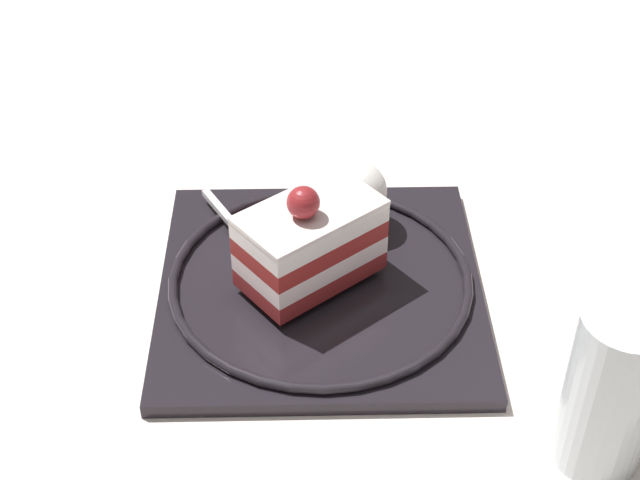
# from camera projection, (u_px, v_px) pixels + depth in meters

# --- Properties ---
(ground_plane) EXTENTS (2.40, 2.40, 0.00)m
(ground_plane) POSITION_uv_depth(u_px,v_px,m) (284.00, 296.00, 0.69)
(ground_plane) COLOR silver
(dessert_plate) EXTENTS (0.25, 0.25, 0.02)m
(dessert_plate) POSITION_uv_depth(u_px,v_px,m) (320.00, 281.00, 0.69)
(dessert_plate) COLOR black
(dessert_plate) RESTS_ON ground_plane
(cake_slice) EXTENTS (0.11, 0.10, 0.08)m
(cake_slice) POSITION_uv_depth(u_px,v_px,m) (311.00, 245.00, 0.65)
(cake_slice) COLOR maroon
(cake_slice) RESTS_ON dessert_plate
(whipped_cream_dollop) EXTENTS (0.05, 0.05, 0.05)m
(whipped_cream_dollop) POSITION_uv_depth(u_px,v_px,m) (357.00, 192.00, 0.72)
(whipped_cream_dollop) COLOR white
(whipped_cream_dollop) RESTS_ON dessert_plate
(fork) EXTENTS (0.06, 0.11, 0.00)m
(fork) POSITION_uv_depth(u_px,v_px,m) (240.00, 233.00, 0.71)
(fork) COLOR silver
(fork) RESTS_ON dessert_plate
(drink_glass_near) EXTENTS (0.05, 0.05, 0.11)m
(drink_glass_near) POSITION_uv_depth(u_px,v_px,m) (609.00, 394.00, 0.54)
(drink_glass_near) COLOR silver
(drink_glass_near) RESTS_ON ground_plane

